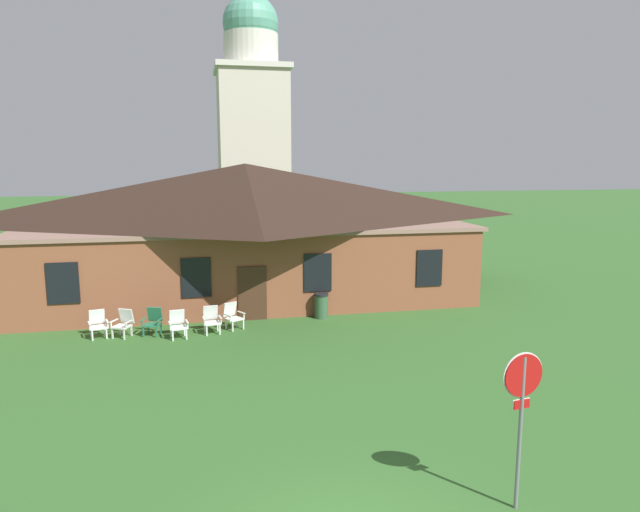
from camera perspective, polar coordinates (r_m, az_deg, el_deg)
The scene contains 10 objects.
brick_building at distance 26.73m, azimuth -7.36°, elevation 2.87°, with size 19.35×10.40×5.95m.
dome_tower at distance 42.19m, azimuth -6.73°, elevation 12.50°, with size 5.18×5.18×18.34m.
stop_sign at distance 10.66m, azimuth 19.49°, elevation -13.28°, with size 0.80×0.15×2.87m.
lawn_chair_by_porch at distance 21.41m, azimuth -21.28°, elevation -6.27°, with size 0.74×0.79×0.96m.
lawn_chair_near_door at distance 21.21m, azimuth -18.99°, elevation -6.28°, with size 0.81×0.85×0.96m.
lawn_chair_left_end at distance 21.13m, azimuth -16.30°, elevation -6.21°, with size 0.75×0.80×0.96m.
lawn_chair_middle at distance 20.55m, azimuth -13.98°, elevation -6.54°, with size 0.71×0.75×0.96m.
lawn_chair_right_end at distance 20.86m, azimuth -10.77°, elevation -6.18°, with size 0.70×0.73×0.96m.
lawn_chair_far_side at distance 21.23m, azimuth -8.71°, elevation -5.85°, with size 0.82×0.86×0.96m.
trash_bin at distance 22.37m, azimuth 0.12°, elevation -4.96°, with size 0.56×0.56×0.98m.
Camera 1 is at (-2.20, -7.63, 6.06)m, focal length 32.10 mm.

